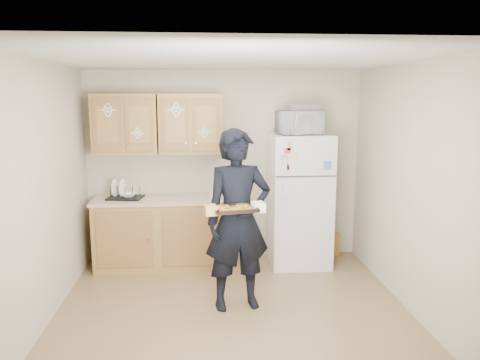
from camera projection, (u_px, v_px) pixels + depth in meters
name	position (u px, v px, depth m)	size (l,w,h in m)	color
floor	(233.00, 315.00, 4.70)	(3.60, 3.60, 0.00)	brown
ceiling	(233.00, 59.00, 4.26)	(3.60, 3.60, 0.00)	silver
wall_back	(224.00, 166.00, 6.24)	(3.60, 0.04, 2.50)	#BBB198
wall_front	(253.00, 257.00, 2.71)	(3.60, 0.04, 2.50)	#BBB198
wall_left	(40.00, 197.00, 4.34)	(0.04, 3.60, 2.50)	#BBB198
wall_right	(415.00, 191.00, 4.62)	(0.04, 3.60, 2.50)	#BBB198
refrigerator	(299.00, 200.00, 6.03)	(0.75, 0.70, 1.70)	silver
base_cabinet	(160.00, 233.00, 6.01)	(1.60, 0.60, 0.86)	olive
countertop	(159.00, 199.00, 5.93)	(1.64, 0.64, 0.04)	#C0AB93
upper_cab_left	(125.00, 124.00, 5.86)	(0.80, 0.33, 0.75)	olive
upper_cab_right	(191.00, 124.00, 5.93)	(0.80, 0.33, 0.75)	olive
cereal_box	(332.00, 244.00, 6.42)	(0.20, 0.07, 0.32)	gold
person	(238.00, 220.00, 4.74)	(0.68, 0.44, 1.86)	black
baking_tray	(235.00, 209.00, 4.42)	(0.41, 0.30, 0.04)	black
pizza_front_left	(226.00, 210.00, 4.33)	(0.14, 0.14, 0.02)	orange
pizza_front_right	(246.00, 209.00, 4.38)	(0.14, 0.14, 0.02)	orange
pizza_back_left	(223.00, 207.00, 4.46)	(0.14, 0.14, 0.02)	orange
pizza_back_right	(242.00, 206.00, 4.50)	(0.14, 0.14, 0.02)	orange
pizza_center	(235.00, 208.00, 4.42)	(0.14, 0.14, 0.02)	orange
microwave	(299.00, 123.00, 5.80)	(0.53, 0.36, 0.29)	silver
foil_pan	(302.00, 107.00, 5.80)	(0.37, 0.26, 0.08)	#AAAAB1
dish_rack	(125.00, 192.00, 5.87)	(0.42, 0.32, 0.17)	black
bowl	(129.00, 195.00, 5.88)	(0.20, 0.20, 0.05)	white
soap_bottle	(214.00, 192.00, 5.84)	(0.08, 0.08, 0.18)	silver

